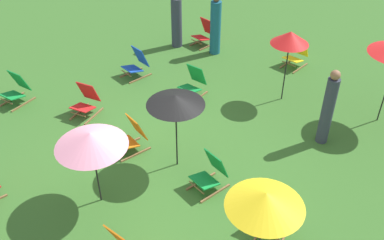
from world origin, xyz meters
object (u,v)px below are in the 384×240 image
at_px(deckchair_6, 16,89).
at_px(person_2, 215,26).
at_px(deckchair_11, 205,33).
at_px(umbrella_4, 176,100).
at_px(umbrella_1, 265,200).
at_px(umbrella_2, 290,38).
at_px(deckchair_7, 132,136).
at_px(deckchair_13, 277,215).
at_px(deckchair_4, 137,64).
at_px(deckchair_2, 296,54).
at_px(deckchair_0, 193,83).
at_px(person_1, 328,109).
at_px(umbrella_0, 91,140).
at_px(deckchair_3, 86,101).
at_px(deckchair_12, 210,173).
at_px(person_0, 177,21).

xyz_separation_m(deckchair_6, person_2, (2.68, 5.13, 0.49)).
xyz_separation_m(deckchair_11, umbrella_4, (2.64, -5.05, 1.27)).
bearing_deg(umbrella_1, umbrella_2, 110.77).
xyz_separation_m(deckchair_7, umbrella_2, (1.83, 3.73, 1.35)).
bearing_deg(deckchair_7, person_2, 118.52).
bearing_deg(deckchair_13, umbrella_1, -87.25).
height_order(deckchair_4, deckchair_6, same).
relative_size(deckchair_2, umbrella_1, 0.43).
relative_size(deckchair_0, umbrella_4, 0.48).
xyz_separation_m(deckchair_2, person_1, (1.93, -2.89, 0.52)).
xyz_separation_m(umbrella_0, umbrella_1, (3.25, 0.18, 0.31)).
relative_size(deckchair_6, umbrella_2, 0.44).
relative_size(deckchair_7, deckchair_13, 1.04).
relative_size(deckchair_3, deckchair_4, 0.98).
distance_m(deckchair_0, umbrella_2, 2.66).
distance_m(deckchair_13, umbrella_4, 2.81).
relative_size(deckchair_11, person_1, 0.46).
bearing_deg(deckchair_7, deckchair_3, -175.19).
xyz_separation_m(deckchair_7, deckchair_11, (-1.53, 5.21, 0.00)).
relative_size(deckchair_6, deckchair_11, 0.99).
height_order(deckchair_2, deckchair_11, same).
distance_m(person_1, person_2, 4.83).
height_order(deckchair_11, umbrella_4, umbrella_4).
xyz_separation_m(umbrella_0, person_2, (-1.47, 6.42, -0.64)).
height_order(deckchair_0, person_1, person_1).
bearing_deg(umbrella_4, deckchair_11, 117.59).
xyz_separation_m(deckchair_11, deckchair_12, (3.58, -5.22, 0.00)).
height_order(deckchair_7, person_0, person_0).
xyz_separation_m(deckchair_6, umbrella_0, (4.14, -1.29, 1.13)).
distance_m(deckchair_4, umbrella_0, 4.87).
distance_m(deckchair_7, person_1, 4.29).
height_order(deckchair_4, person_2, person_2).
xyz_separation_m(umbrella_0, person_1, (2.82, 4.17, -0.62)).
relative_size(deckchair_6, deckchair_12, 0.97).
xyz_separation_m(deckchair_0, deckchair_6, (-3.49, -2.80, 0.00)).
xyz_separation_m(umbrella_1, umbrella_2, (-1.92, 5.07, -0.09)).
distance_m(umbrella_1, umbrella_4, 3.05).
bearing_deg(deckchair_0, person_1, 4.56).
bearing_deg(umbrella_0, deckchair_7, 108.41).
bearing_deg(deckchair_12, deckchair_11, 140.44).
relative_size(umbrella_4, person_0, 1.01).
xyz_separation_m(deckchair_0, umbrella_4, (1.26, -2.42, 1.27)).
height_order(deckchair_12, deckchair_13, same).
bearing_deg(person_0, deckchair_4, 2.23).
distance_m(deckchair_6, deckchair_11, 5.82).
distance_m(deckchair_0, person_1, 3.51).
bearing_deg(person_2, umbrella_2, 54.87).
height_order(umbrella_4, person_0, umbrella_4).
height_order(deckchair_7, person_2, person_2).
relative_size(deckchair_11, deckchair_12, 0.97).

